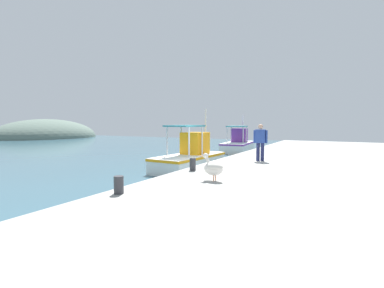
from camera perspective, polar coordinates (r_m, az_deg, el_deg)
The scene contains 8 objects.
quay_pier at distance 11.48m, azimuth 26.68°, elevation -6.91°, with size 36.00×10.00×0.80m, color #9E9E99.
distant_hill_nearest at distance 54.48m, azimuth -27.34°, elevation 1.15°, with size 17.87×13.57×6.36m, color #596B60.
fishing_boat_second at distance 15.33m, azimuth -0.36°, elevation -2.73°, with size 5.00×2.23×3.37m.
fishing_boat_third at distance 24.98m, azimuth 9.34°, elevation -0.04°, with size 5.14×2.49×3.31m.
pelican at distance 8.51m, azimuth 4.35°, elevation -4.77°, with size 0.43×0.96×0.82m.
fisherman_standing at distance 13.22m, azimuth 13.67°, elevation 0.68°, with size 0.28×0.64×1.68m.
mooring_bollard_nearest at distance 7.22m, azimuth -14.61°, elevation -8.00°, with size 0.24×0.24×0.44m, color #333338.
mooring_bollard_second at distance 10.32m, azimuth 0.15°, elevation -4.12°, with size 0.23×0.23×0.46m, color #333338.
Camera 1 is at (-11.27, -5.29, 2.54)m, focal length 26.35 mm.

